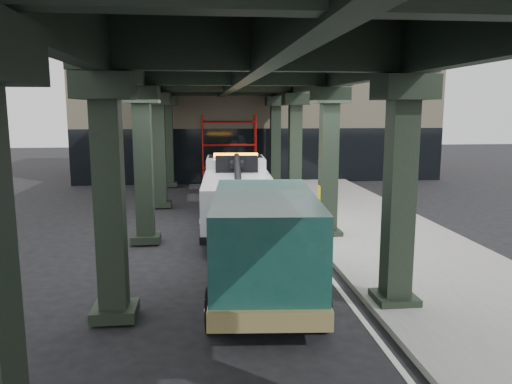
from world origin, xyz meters
TOP-DOWN VIEW (x-y plane):
  - ground at (0.00, 0.00)m, footprint 90.00×90.00m
  - sidewalk at (4.50, 2.00)m, footprint 5.00×40.00m
  - lane_stripe at (1.70, 2.00)m, footprint 0.12×38.00m
  - viaduct at (-0.40, 2.00)m, footprint 7.40×32.00m
  - building at (2.00, 20.00)m, footprint 22.00×10.00m
  - scaffolding at (0.00, 14.64)m, footprint 3.08×0.88m
  - tow_truck at (-0.29, 4.07)m, footprint 2.76×8.37m
  - towed_van at (-0.17, -2.95)m, footprint 2.85×6.22m

SIDE VIEW (x-z plane):
  - ground at x=0.00m, z-range 0.00..0.00m
  - lane_stripe at x=1.70m, z-range 0.00..0.01m
  - sidewalk at x=4.50m, z-range 0.00..0.15m
  - towed_van at x=-0.17m, z-range 0.09..2.55m
  - tow_truck at x=-0.29m, z-range -0.03..2.68m
  - scaffolding at x=0.00m, z-range 0.11..4.11m
  - building at x=2.00m, z-range 0.00..8.00m
  - viaduct at x=-0.40m, z-range 2.26..8.66m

